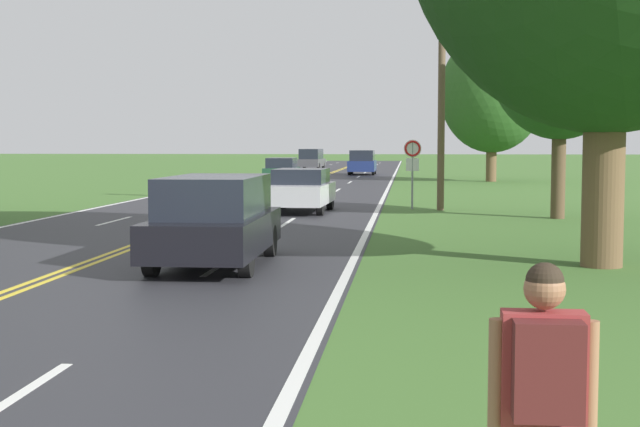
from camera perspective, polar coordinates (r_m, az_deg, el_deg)
hitchhiker_person at (r=4.78m, az=14.13°, el=-10.70°), size 0.56×0.40×1.64m
traffic_sign at (r=30.86m, az=5.94°, el=3.61°), size 0.60×0.10×2.40m
utility_pole_midground at (r=30.60m, az=7.80°, el=9.08°), size 1.80×0.24×9.14m
tree_left_verge at (r=54.63m, az=10.97°, el=7.59°), size 6.24×6.24×8.91m
tree_right_cluster at (r=27.90m, az=15.15°, el=9.55°), size 4.24×4.24×7.25m
car_black_van_approaching at (r=16.50m, az=-6.72°, el=-0.35°), size 1.89×4.58×1.66m
car_silver_sedan_mid_near at (r=29.39m, az=-1.24°, el=1.55°), size 1.98×4.29×1.43m
car_dark_green_hatchback_mid_far at (r=51.13m, az=-2.46°, el=2.83°), size 1.81×3.82×1.46m
car_dark_blue_van_receding at (r=65.38m, az=2.72°, el=3.30°), size 1.95×4.17×1.80m
car_dark_grey_van_distant at (r=78.60m, az=-0.57°, el=3.52°), size 2.15×4.83×1.82m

